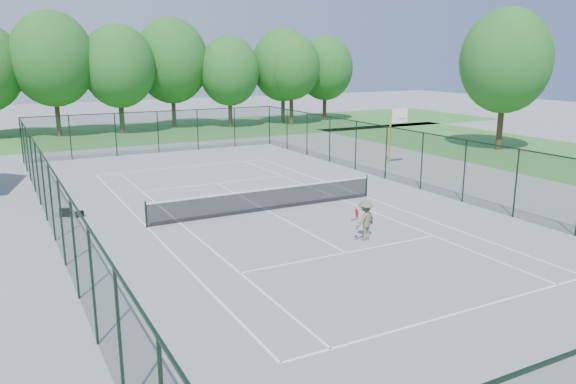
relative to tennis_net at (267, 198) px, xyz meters
name	(u,v)px	position (x,y,z in m)	size (l,w,h in m)	color
ground	(267,211)	(0.00, 0.00, -0.58)	(140.00, 140.00, 0.00)	gray
grass_far	(123,133)	(0.00, 30.00, -0.57)	(80.00, 16.00, 0.01)	#408536
grass_side	(545,155)	(24.00, 4.00, -0.57)	(14.00, 40.00, 0.01)	#408536
court_lines	(267,211)	(0.00, 0.00, -0.57)	(11.05, 23.85, 0.01)	white
tennis_net	(267,198)	(0.00, 0.00, 0.00)	(11.08, 0.08, 1.10)	black
fence_enclosure	(267,177)	(0.00, 0.00, 0.98)	(18.05, 36.05, 3.02)	#193722
tree_line_far	(119,66)	(0.00, 30.00, 5.42)	(39.40, 6.40, 9.70)	#463220
basketball_goal	(395,125)	(12.15, 6.20, 1.99)	(1.20, 1.43, 3.65)	gold
tree_side	(506,61)	(22.97, 7.34, 5.94)	(6.53, 6.53, 10.34)	#463220
sports_bag_a	(65,212)	(-8.23, 3.34, -0.40)	(0.45, 0.27, 0.36)	black
sports_bag_b	(80,214)	(-7.68, 2.97, -0.45)	(0.33, 0.20, 0.26)	black
tennis_player	(365,220)	(1.47, -5.48, 0.20)	(1.66, 0.93, 1.55)	#63684A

